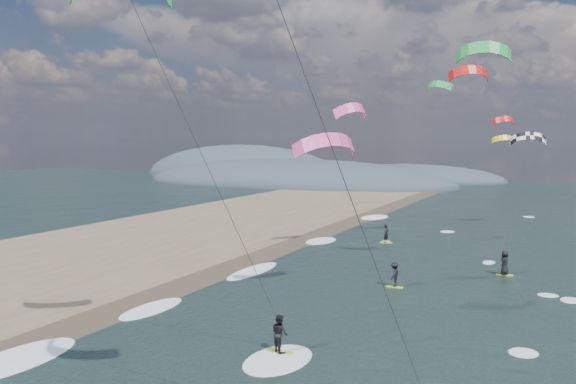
% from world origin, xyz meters
% --- Properties ---
extents(wet_sand_strip, '(3.00, 240.00, 0.00)m').
position_xyz_m(wet_sand_strip, '(-12.00, 10.00, 0.00)').
color(wet_sand_strip, '#382D23').
rests_on(wet_sand_strip, ground).
extents(coastal_hills, '(80.00, 41.00, 15.00)m').
position_xyz_m(coastal_hills, '(-44.84, 107.86, 0.00)').
color(coastal_hills, '#3D4756').
rests_on(coastal_hills, ground).
extents(kitesurfer_near_b, '(7.05, 8.96, 16.14)m').
position_xyz_m(kitesurfer_near_b, '(-3.47, 7.17, 10.54)').
color(kitesurfer_near_b, '#B0D225').
rests_on(kitesurfer_near_b, ground).
extents(far_kitesurfers, '(12.02, 16.79, 1.69)m').
position_xyz_m(far_kitesurfers, '(1.40, 30.74, 0.82)').
color(far_kitesurfers, '#B0D225').
rests_on(far_kitesurfers, ground).
extents(bg_kite_field, '(15.49, 71.70, 7.89)m').
position_xyz_m(bg_kite_field, '(0.31, 50.05, 12.04)').
color(bg_kite_field, '#D83F8C').
rests_on(bg_kite_field, ground).
extents(shoreline_surf, '(2.40, 79.40, 0.11)m').
position_xyz_m(shoreline_surf, '(-10.80, 14.75, 0.00)').
color(shoreline_surf, white).
rests_on(shoreline_surf, ground).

